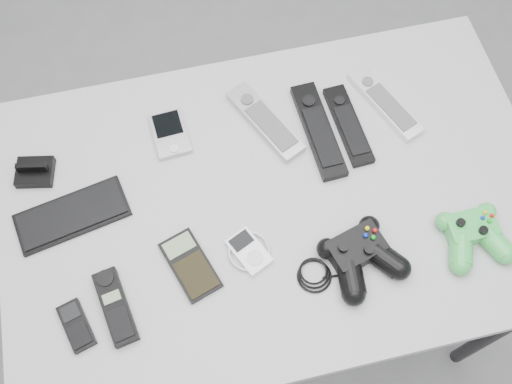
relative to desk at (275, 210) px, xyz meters
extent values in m
plane|color=slate|center=(-0.08, 0.07, -0.73)|extent=(3.50, 3.50, 0.00)
cube|color=#98989B|center=(0.00, 0.00, 0.05)|extent=(1.19, 0.77, 0.03)
cylinder|color=black|center=(0.54, -0.33, -0.35)|extent=(0.04, 0.04, 0.77)
cylinder|color=black|center=(-0.54, 0.33, -0.35)|extent=(0.04, 0.04, 0.77)
cylinder|color=black|center=(0.54, 0.33, -0.35)|extent=(0.04, 0.04, 0.77)
cube|color=black|center=(-0.44, 0.05, 0.08)|extent=(0.25, 0.14, 0.01)
cube|color=black|center=(-0.50, 0.17, 0.09)|extent=(0.09, 0.08, 0.04)
cube|color=#A3A1A8|center=(-0.20, 0.20, 0.08)|extent=(0.08, 0.12, 0.02)
cube|color=#A3A1A8|center=(0.02, 0.19, 0.08)|extent=(0.15, 0.23, 0.02)
cube|color=black|center=(0.13, 0.14, 0.08)|extent=(0.07, 0.25, 0.03)
cube|color=black|center=(0.20, 0.14, 0.08)|extent=(0.06, 0.21, 0.02)
cube|color=silver|center=(0.30, 0.17, 0.08)|extent=(0.13, 0.22, 0.02)
cube|color=black|center=(-0.45, -0.19, 0.08)|extent=(0.07, 0.11, 0.02)
cube|color=black|center=(-0.37, -0.17, 0.08)|extent=(0.08, 0.16, 0.02)
cube|color=black|center=(-0.21, -0.11, 0.08)|extent=(0.12, 0.16, 0.01)
cube|color=white|center=(-0.09, -0.11, 0.08)|extent=(0.12, 0.12, 0.02)
camera|label=1|loc=(-0.17, -0.53, 1.25)|focal=42.00mm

